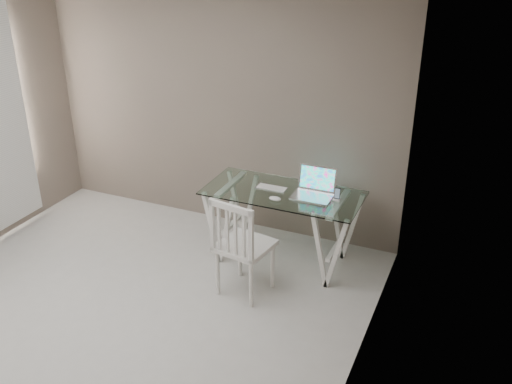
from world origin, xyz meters
TOP-DOWN VIEW (x-y plane):
  - room at (-0.06, 0.02)m, footprint 4.50×4.52m
  - desk at (0.95, 1.68)m, footprint 1.50×0.70m
  - chair at (0.83, 0.98)m, footprint 0.51×0.51m
  - laptop at (1.24, 1.75)m, footprint 0.37×0.31m
  - keyboard at (0.82, 1.72)m, footprint 0.30×0.13m
  - mouse at (0.95, 1.49)m, footprint 0.12×0.07m
  - phone_dock at (1.47, 1.72)m, footprint 0.06×0.06m

SIDE VIEW (x-z plane):
  - desk at x=0.95m, z-range 0.01..0.76m
  - chair at x=0.83m, z-range 0.05..1.02m
  - keyboard at x=0.82m, z-range 0.75..0.75m
  - mouse at x=0.95m, z-range 0.75..0.78m
  - phone_dock at x=1.47m, z-range 0.72..0.84m
  - laptop at x=1.24m, z-range 0.68..0.94m
  - room at x=-0.06m, z-range 0.36..3.07m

